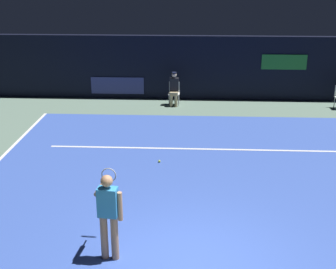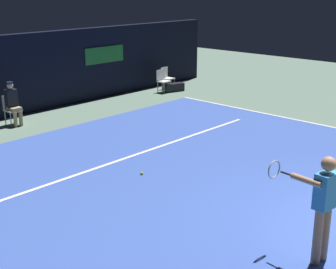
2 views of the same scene
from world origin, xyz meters
The scene contains 7 objects.
ground_plane centered at (0.00, 4.07, 0.00)m, with size 35.09×35.09×0.00m, color slate.
court_surface centered at (0.00, 4.07, 0.01)m, with size 11.18×10.14×0.01m, color #3856B2.
line_service centered at (0.00, 5.85, 0.01)m, with size 8.72×0.10×0.01m, color white.
back_wall centered at (0.00, 11.61, 1.30)m, with size 18.06×0.33×2.60m.
tennis_player centered at (-1.58, 0.26, 0.99)m, with size 0.53×0.97×1.73m.
line_judge_on_chair centered at (-0.77, 10.56, 0.69)m, with size 0.45×0.54×1.32m.
tennis_ball centered at (-0.97, 4.79, 0.05)m, with size 0.07×0.07×0.07m, color #CCE033.
Camera 1 is at (-0.13, -7.08, 5.19)m, focal length 49.23 mm.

